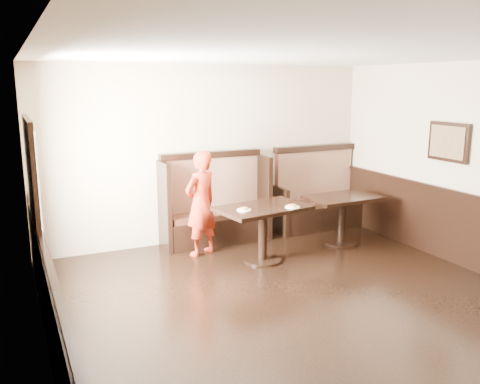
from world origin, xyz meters
TOP-DOWN VIEW (x-y plane):
  - ground at (0.00, 0.00)m, footprint 7.00×7.00m
  - room_shell at (-0.30, 0.28)m, footprint 7.00×7.00m
  - booth_main at (0.00, 3.30)m, footprint 1.75×0.72m
  - booth_neighbor at (1.95, 3.29)m, footprint 1.65×0.72m
  - table_main at (0.27, 2.14)m, footprint 1.38×0.99m
  - table_neighbor at (1.78, 2.34)m, footprint 1.13×0.76m
  - child at (-0.41, 2.80)m, footprint 0.67×0.57m
  - pizza_plate_left at (-0.07, 2.05)m, footprint 0.20×0.20m
  - pizza_plate_right at (0.62, 1.92)m, footprint 0.21×0.21m

SIDE VIEW (x-z plane):
  - ground at x=0.00m, z-range 0.00..0.00m
  - booth_neighbor at x=1.95m, z-range -0.24..1.21m
  - booth_main at x=0.00m, z-range -0.20..1.25m
  - table_neighbor at x=1.78m, z-range 0.19..0.97m
  - table_main at x=0.27m, z-range 0.22..1.02m
  - room_shell at x=-0.30m, z-range -2.83..4.17m
  - child at x=-0.41m, z-range 0.00..1.56m
  - pizza_plate_left at x=-0.07m, z-range 0.80..0.84m
  - pizza_plate_right at x=0.62m, z-range 0.80..0.84m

